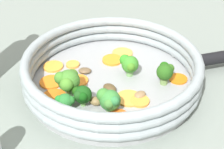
# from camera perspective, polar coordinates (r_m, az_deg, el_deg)

# --- Properties ---
(ground_plane) EXTENTS (4.00, 4.00, 0.00)m
(ground_plane) POSITION_cam_1_polar(r_m,az_deg,el_deg) (0.75, 0.00, -1.88)
(ground_plane) COLOR gray
(skillet) EXTENTS (0.33, 0.33, 0.01)m
(skillet) POSITION_cam_1_polar(r_m,az_deg,el_deg) (0.74, 0.00, -1.42)
(skillet) COLOR #939699
(skillet) RESTS_ON ground_plane
(skillet_rim_wall) EXTENTS (0.35, 0.35, 0.06)m
(skillet_rim_wall) POSITION_cam_1_polar(r_m,az_deg,el_deg) (0.72, 0.00, 0.87)
(skillet_rim_wall) COLOR #8F9A9E
(skillet_rim_wall) RESTS_ON skillet
(skillet_rivet_left) EXTENTS (0.01, 0.01, 0.01)m
(skillet_rivet_left) POSITION_cam_1_polar(r_m,az_deg,el_deg) (0.75, 12.19, -0.74)
(skillet_rivet_left) COLOR #949A99
(skillet_rivet_left) RESTS_ON skillet
(skillet_rivet_right) EXTENTS (0.01, 0.01, 0.01)m
(skillet_rivet_right) POSITION_cam_1_polar(r_m,az_deg,el_deg) (0.82, 9.37, 2.86)
(skillet_rivet_right) COLOR gray
(skillet_rivet_right) RESTS_ON skillet
(carrot_slice_0) EXTENTS (0.04, 0.04, 0.00)m
(carrot_slice_0) POSITION_cam_1_polar(r_m,az_deg,el_deg) (0.69, 4.35, -4.01)
(carrot_slice_0) COLOR orange
(carrot_slice_0) RESTS_ON skillet
(carrot_slice_1) EXTENTS (0.06, 0.06, 0.00)m
(carrot_slice_1) POSITION_cam_1_polar(r_m,az_deg,el_deg) (0.82, 1.60, 3.28)
(carrot_slice_1) COLOR #F99540
(carrot_slice_1) RESTS_ON skillet
(carrot_slice_2) EXTENTS (0.06, 0.06, 0.00)m
(carrot_slice_2) POSITION_cam_1_polar(r_m,az_deg,el_deg) (0.74, -5.19, -0.94)
(carrot_slice_2) COLOR orange
(carrot_slice_2) RESTS_ON skillet
(carrot_slice_3) EXTENTS (0.06, 0.06, 0.00)m
(carrot_slice_3) POSITION_cam_1_polar(r_m,az_deg,el_deg) (0.79, -8.95, 1.21)
(carrot_slice_3) COLOR #F69C34
(carrot_slice_3) RESTS_ON skillet
(carrot_slice_4) EXTENTS (0.06, 0.06, 0.00)m
(carrot_slice_4) POSITION_cam_1_polar(r_m,az_deg,el_deg) (0.69, 2.58, -3.64)
(carrot_slice_4) COLOR #EF9D3C
(carrot_slice_4) RESTS_ON skillet
(carrot_slice_5) EXTENTS (0.05, 0.05, 0.00)m
(carrot_slice_5) POSITION_cam_1_polar(r_m,az_deg,el_deg) (0.80, 0.03, 2.24)
(carrot_slice_5) COLOR orange
(carrot_slice_5) RESTS_ON skillet
(carrot_slice_6) EXTENTS (0.04, 0.04, 0.01)m
(carrot_slice_6) POSITION_cam_1_polar(r_m,az_deg,el_deg) (0.79, -6.00, 1.52)
(carrot_slice_6) COLOR #F19839
(carrot_slice_6) RESTS_ON skillet
(carrot_slice_7) EXTENTS (0.05, 0.05, 0.00)m
(carrot_slice_7) POSITION_cam_1_polar(r_m,az_deg,el_deg) (0.65, 1.03, -6.30)
(carrot_slice_7) COLOR orange
(carrot_slice_7) RESTS_ON skillet
(carrot_slice_8) EXTENTS (0.05, 0.05, 0.00)m
(carrot_slice_8) POSITION_cam_1_polar(r_m,az_deg,el_deg) (0.75, 10.04, -0.66)
(carrot_slice_8) COLOR orange
(carrot_slice_8) RESTS_ON skillet
(carrot_slice_9) EXTENTS (0.05, 0.05, 0.00)m
(carrot_slice_9) POSITION_cam_1_polar(r_m,az_deg,el_deg) (0.70, -8.79, -3.37)
(carrot_slice_9) COLOR orange
(carrot_slice_9) RESTS_ON skillet
(carrot_slice_10) EXTENTS (0.05, 0.05, 0.00)m
(carrot_slice_10) POSITION_cam_1_polar(r_m,az_deg,el_deg) (0.74, -9.26, -1.14)
(carrot_slice_10) COLOR orange
(carrot_slice_10) RESTS_ON skillet
(broccoli_floret_0) EXTENTS (0.04, 0.03, 0.04)m
(broccoli_floret_0) POSITION_cam_1_polar(r_m,az_deg,el_deg) (0.72, 8.11, 0.46)
(broccoli_floret_0) COLOR #76984E
(broccoli_floret_0) RESTS_ON skillet
(broccoli_floret_1) EXTENTS (0.03, 0.04, 0.04)m
(broccoli_floret_1) POSITION_cam_1_polar(r_m,az_deg,el_deg) (0.74, 2.64, 1.60)
(broccoli_floret_1) COLOR #71A55E
(broccoli_floret_1) RESTS_ON skillet
(broccoli_floret_2) EXTENTS (0.04, 0.04, 0.04)m
(broccoli_floret_2) POSITION_cam_1_polar(r_m,az_deg,el_deg) (0.67, -4.63, -3.10)
(broccoli_floret_2) COLOR #6DA752
(broccoli_floret_2) RESTS_ON skillet
(broccoli_floret_3) EXTENTS (0.05, 0.04, 0.05)m
(broccoli_floret_3) POSITION_cam_1_polar(r_m,az_deg,el_deg) (0.69, -6.76, -0.90)
(broccoli_floret_3) COLOR #5F8D50
(broccoli_floret_3) RESTS_ON skillet
(broccoli_floret_4) EXTENTS (0.03, 0.03, 0.04)m
(broccoli_floret_4) POSITION_cam_1_polar(r_m,az_deg,el_deg) (0.66, -7.17, -4.09)
(broccoli_floret_4) COLOR #6EA45B
(broccoli_floret_4) RESTS_ON skillet
(broccoli_floret_5) EXTENTS (0.04, 0.05, 0.04)m
(broccoli_floret_5) POSITION_cam_1_polar(r_m,az_deg,el_deg) (0.65, -0.44, -3.90)
(broccoli_floret_5) COLOR #79995C
(broccoli_floret_5) RESTS_ON skillet
(mushroom_piece_0) EXTENTS (0.02, 0.03, 0.01)m
(mushroom_piece_0) POSITION_cam_1_polar(r_m,az_deg,el_deg) (0.71, -0.37, -2.11)
(mushroom_piece_0) COLOR brown
(mushroom_piece_0) RESTS_ON skillet
(mushroom_piece_1) EXTENTS (0.03, 0.03, 0.01)m
(mushroom_piece_1) POSITION_cam_1_polar(r_m,az_deg,el_deg) (0.76, -4.16, 0.59)
(mushroom_piece_1) COLOR brown
(mushroom_piece_1) RESTS_ON skillet
(mushroom_piece_2) EXTENTS (0.03, 0.03, 0.01)m
(mushroom_piece_2) POSITION_cam_1_polar(r_m,az_deg,el_deg) (0.68, -2.58, -4.06)
(mushroom_piece_2) COLOR olive
(mushroom_piece_2) RESTS_ON skillet
(mushroom_piece_3) EXTENTS (0.03, 0.02, 0.01)m
(mushroom_piece_3) POSITION_cam_1_polar(r_m,az_deg,el_deg) (0.70, 4.30, -3.08)
(mushroom_piece_3) COLOR olive
(mushroom_piece_3) RESTS_ON skillet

